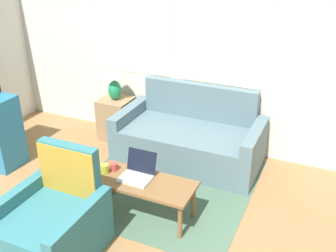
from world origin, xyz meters
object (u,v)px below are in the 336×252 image
(couch, at_px, (190,139))
(laptop, at_px, (138,172))
(table_lamp, at_px, (114,75))
(armchair, at_px, (54,225))
(coffee_table, at_px, (143,185))
(cup_navy, at_px, (114,167))
(cup_yellow, at_px, (105,169))

(couch, relative_size, laptop, 5.69)
(table_lamp, distance_m, laptop, 1.78)
(armchair, relative_size, coffee_table, 0.89)
(armchair, distance_m, laptop, 0.94)
(laptop, xyz_separation_m, cup_navy, (-0.29, 0.02, -0.02))
(armchair, xyz_separation_m, coffee_table, (0.49, 0.77, 0.07))
(armchair, xyz_separation_m, cup_yellow, (0.07, 0.75, 0.17))
(coffee_table, height_order, cup_yellow, cup_yellow)
(table_lamp, relative_size, coffee_table, 0.54)
(couch, distance_m, armchair, 2.09)
(cup_navy, bearing_deg, coffee_table, -10.41)
(armchair, bearing_deg, cup_navy, 81.84)
(couch, height_order, laptop, couch)
(couch, distance_m, laptop, 1.22)
(laptop, height_order, cup_navy, laptop)
(armchair, distance_m, cup_yellow, 0.77)
(table_lamp, bearing_deg, laptop, -51.84)
(coffee_table, bearing_deg, laptop, 148.35)
(armchair, xyz_separation_m, laptop, (0.41, 0.82, 0.18))
(laptop, height_order, cup_yellow, laptop)
(table_lamp, height_order, coffee_table, table_lamp)
(armchair, distance_m, table_lamp, 2.36)
(couch, relative_size, table_lamp, 3.17)
(cup_yellow, bearing_deg, coffee_table, 3.20)
(cup_navy, bearing_deg, armchair, -98.16)
(couch, xyz_separation_m, laptop, (-0.10, -1.20, 0.18))
(armchair, height_order, cup_navy, armchair)
(cup_navy, xyz_separation_m, cup_yellow, (-0.05, -0.09, 0.01))
(laptop, distance_m, cup_navy, 0.29)
(laptop, distance_m, cup_yellow, 0.35)
(cup_navy, bearing_deg, laptop, -3.41)
(couch, relative_size, coffee_table, 1.70)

